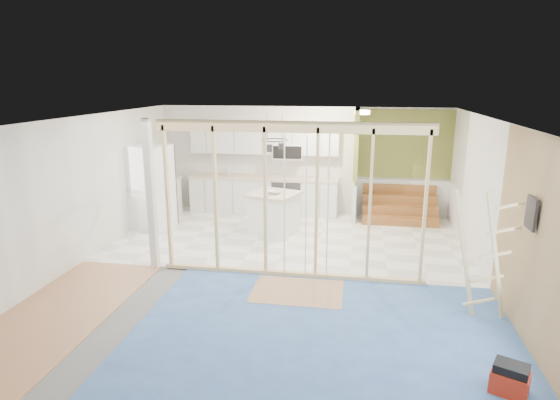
% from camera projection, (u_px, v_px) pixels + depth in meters
% --- Properties ---
extents(room, '(7.01, 8.01, 2.61)m').
position_uv_depth(room, '(273.00, 201.00, 7.60)').
color(room, slate).
rests_on(room, ground).
extents(floor_overlays, '(7.00, 8.00, 0.03)m').
position_uv_depth(floor_overlays, '(278.00, 273.00, 7.96)').
color(floor_overlays, white).
rests_on(floor_overlays, room).
extents(stud_frame, '(4.66, 0.14, 2.60)m').
position_uv_depth(stud_frame, '(259.00, 184.00, 7.56)').
color(stud_frame, '#DCC686').
rests_on(stud_frame, room).
extents(base_cabinets, '(4.45, 2.24, 0.93)m').
position_uv_depth(base_cabinets, '(232.00, 197.00, 11.27)').
color(base_cabinets, white).
rests_on(base_cabinets, room).
extents(upper_cabinets, '(3.60, 0.41, 0.85)m').
position_uv_depth(upper_cabinets, '(267.00, 139.00, 11.25)').
color(upper_cabinets, white).
rests_on(upper_cabinets, room).
extents(green_partition, '(2.25, 1.51, 2.60)m').
position_uv_depth(green_partition, '(387.00, 180.00, 10.85)').
color(green_partition, olive).
rests_on(green_partition, room).
extents(pot_rack, '(0.52, 0.52, 0.72)m').
position_uv_depth(pot_rack, '(274.00, 143.00, 9.28)').
color(pot_rack, black).
rests_on(pot_rack, room).
extents(sheathing_panel, '(0.02, 4.00, 2.60)m').
position_uv_depth(sheathing_panel, '(551.00, 259.00, 5.13)').
color(sheathing_panel, tan).
rests_on(sheathing_panel, room).
extents(electrical_panel, '(0.04, 0.30, 0.40)m').
position_uv_depth(electrical_panel, '(531.00, 213.00, 5.63)').
color(electrical_panel, '#333337').
rests_on(electrical_panel, room).
extents(ceiling_light, '(0.32, 0.32, 0.08)m').
position_uv_depth(ceiling_light, '(362.00, 112.00, 9.93)').
color(ceiling_light, '#FFEABF').
rests_on(ceiling_light, room).
extents(fridge, '(0.92, 0.89, 1.85)m').
position_uv_depth(fridge, '(151.00, 187.00, 10.25)').
color(fridge, white).
rests_on(fridge, room).
extents(island, '(1.18, 1.18, 0.91)m').
position_uv_depth(island, '(274.00, 214.00, 9.91)').
color(island, white).
rests_on(island, room).
extents(bowl, '(0.34, 0.34, 0.07)m').
position_uv_depth(bowl, '(275.00, 192.00, 9.73)').
color(bowl, silver).
rests_on(bowl, island).
extents(soap_bottle_a, '(0.12, 0.12, 0.29)m').
position_uv_depth(soap_bottle_a, '(228.00, 169.00, 11.51)').
color(soap_bottle_a, '#B4B9C8').
rests_on(soap_bottle_a, base_cabinets).
extents(soap_bottle_b, '(0.12, 0.12, 0.21)m').
position_uv_depth(soap_bottle_b, '(329.00, 175.00, 11.05)').
color(soap_bottle_b, silver).
rests_on(soap_bottle_b, base_cabinets).
extents(toolbox, '(0.45, 0.41, 0.35)m').
position_uv_depth(toolbox, '(510.00, 380.00, 4.88)').
color(toolbox, '#B22310').
rests_on(toolbox, room).
extents(ladder, '(0.97, 0.11, 1.81)m').
position_uv_depth(ladder, '(484.00, 255.00, 6.26)').
color(ladder, '#CCBB7C').
rests_on(ladder, room).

